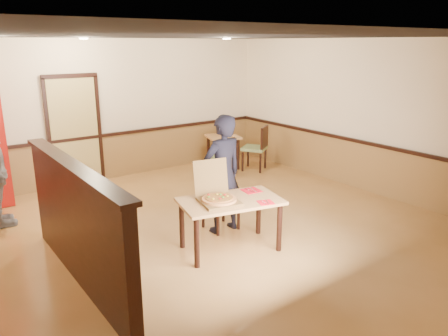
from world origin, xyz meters
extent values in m
plane|color=tan|center=(0.00, 0.00, 0.00)|extent=(7.00, 7.00, 0.00)
plane|color=black|center=(0.00, 0.00, 2.80)|extent=(7.00, 7.00, 0.00)
plane|color=#FFEAC7|center=(0.00, 3.50, 1.40)|extent=(7.00, 0.00, 7.00)
plane|color=#FFEAC7|center=(3.50, 0.00, 1.40)|extent=(0.00, 7.00, 7.00)
cube|color=olive|center=(0.00, 3.47, 0.45)|extent=(7.00, 0.04, 0.90)
cube|color=black|center=(0.00, 3.45, 0.92)|extent=(7.00, 0.06, 0.06)
cube|color=olive|center=(3.47, 0.00, 0.45)|extent=(0.04, 7.00, 0.90)
cube|color=black|center=(3.45, 0.00, 0.92)|extent=(0.06, 7.00, 0.06)
cube|color=tan|center=(-0.80, 3.46, 1.05)|extent=(0.90, 0.06, 2.10)
cube|color=black|center=(-2.00, -0.20, 0.70)|extent=(0.14, 3.00, 1.40)
cube|color=black|center=(-2.00, -0.20, 1.42)|extent=(0.20, 3.10, 0.05)
cylinder|color=#FFE1B2|center=(-0.80, 2.50, 2.78)|extent=(0.14, 0.14, 0.02)
cylinder|color=#FFE1B2|center=(1.40, 1.50, 2.78)|extent=(0.14, 0.14, 0.02)
cube|color=tan|center=(-0.09, -0.59, 0.69)|extent=(1.47, 1.05, 0.04)
cylinder|color=black|center=(-0.73, -0.75, 0.34)|extent=(0.07, 0.07, 0.67)
cylinder|color=black|center=(-0.59, -0.16, 0.34)|extent=(0.07, 0.07, 0.67)
cylinder|color=black|center=(0.41, -1.02, 0.34)|extent=(0.07, 0.07, 0.67)
cylinder|color=black|center=(0.55, -0.43, 0.34)|extent=(0.07, 0.07, 0.67)
cube|color=olive|center=(0.21, 0.05, 0.46)|extent=(0.47, 0.47, 0.06)
cube|color=black|center=(0.21, 0.26, 0.72)|extent=(0.44, 0.04, 0.44)
cylinder|color=black|center=(0.02, -0.14, 0.20)|extent=(0.04, 0.04, 0.40)
cylinder|color=black|center=(0.02, 0.24, 0.20)|extent=(0.04, 0.04, 0.40)
cylinder|color=black|center=(0.41, -0.14, 0.20)|extent=(0.04, 0.04, 0.40)
cylinder|color=black|center=(0.40, 0.24, 0.20)|extent=(0.04, 0.04, 0.40)
cube|color=olive|center=(1.77, 2.18, 0.42)|extent=(0.44, 0.44, 0.06)
cube|color=black|center=(1.78, 1.99, 0.65)|extent=(0.41, 0.06, 0.40)
cylinder|color=black|center=(1.93, 2.36, 0.18)|extent=(0.04, 0.04, 0.37)
cylinder|color=black|center=(1.95, 2.02, 0.18)|extent=(0.04, 0.04, 0.37)
cylinder|color=black|center=(1.58, 2.35, 0.18)|extent=(0.04, 0.04, 0.37)
cylinder|color=black|center=(1.60, 2.00, 0.18)|extent=(0.04, 0.04, 0.37)
cube|color=olive|center=(2.67, 2.18, 0.49)|extent=(0.67, 0.67, 0.06)
cube|color=black|center=(2.79, 1.99, 0.75)|extent=(0.41, 0.29, 0.47)
cylinder|color=black|center=(2.72, 2.46, 0.21)|extent=(0.05, 0.05, 0.42)
cylinder|color=black|center=(2.94, 2.12, 0.21)|extent=(0.05, 0.05, 0.42)
cylinder|color=black|center=(2.39, 2.24, 0.21)|extent=(0.05, 0.05, 0.42)
cylinder|color=black|center=(2.61, 1.90, 0.21)|extent=(0.05, 0.05, 0.42)
cube|color=tan|center=(2.22, 2.73, 0.71)|extent=(0.84, 0.84, 0.04)
cylinder|color=black|center=(1.89, 2.56, 0.34)|extent=(0.07, 0.07, 0.69)
cylinder|color=black|center=(2.04, 3.05, 0.34)|extent=(0.07, 0.07, 0.69)
cylinder|color=black|center=(2.39, 2.41, 0.34)|extent=(0.07, 0.07, 0.69)
cylinder|color=black|center=(2.54, 2.90, 0.34)|extent=(0.07, 0.07, 0.69)
imported|color=black|center=(0.19, -0.03, 0.88)|extent=(0.65, 0.43, 1.75)
cube|color=brown|center=(-0.28, -0.60, 0.73)|extent=(0.57, 0.57, 0.04)
cube|color=brown|center=(-0.22, -0.32, 0.99)|extent=(0.49, 0.19, 0.47)
cylinder|color=#D18B4C|center=(-0.28, -0.60, 0.76)|extent=(0.59, 0.59, 0.03)
cube|color=red|center=(0.21, -0.95, 0.72)|extent=(0.25, 0.25, 0.00)
cylinder|color=silver|center=(0.18, -0.95, 0.72)|extent=(0.06, 0.16, 0.01)
cube|color=silver|center=(0.24, -0.95, 0.72)|extent=(0.07, 0.17, 0.00)
cube|color=red|center=(0.37, -0.47, 0.72)|extent=(0.27, 0.27, 0.01)
cylinder|color=silver|center=(0.34, -0.47, 0.72)|extent=(0.04, 0.21, 0.01)
cube|color=silver|center=(0.40, -0.47, 0.72)|extent=(0.05, 0.22, 0.00)
cylinder|color=maroon|center=(2.24, 2.76, 0.81)|extent=(0.07, 0.07, 0.16)
camera|label=1|loc=(-3.38, -4.91, 2.72)|focal=35.00mm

